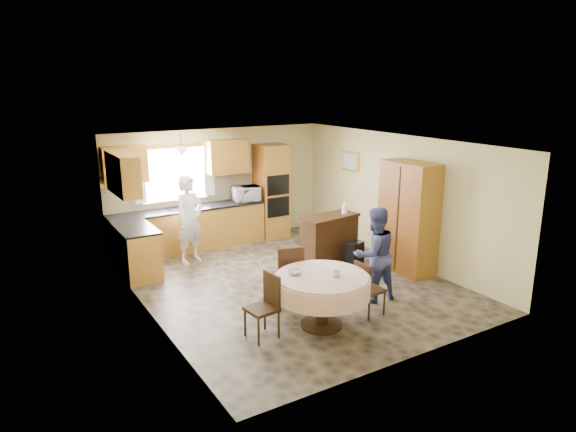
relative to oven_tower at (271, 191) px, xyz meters
The scene contains 36 objects.
floor 3.11m from the oven_tower, 113.15° to the right, with size 5.00×6.00×0.01m, color brown.
ceiling 3.26m from the oven_tower, 113.15° to the right, with size 5.00×6.00×0.01m, color white.
wall_back 1.21m from the oven_tower, 164.91° to the left, with size 5.00×0.02×2.50m, color #CDC284.
wall_front 5.81m from the oven_tower, 101.43° to the right, with size 5.00×0.02×2.50m, color #CDC284.
wall_left 4.54m from the oven_tower, 143.61° to the right, with size 0.02×6.00×2.50m, color #CDC284.
wall_right 3.02m from the oven_tower, 63.35° to the right, with size 0.02×6.00×2.50m, color #CDC284.
window 2.24m from the oven_tower, behind, with size 1.40×0.03×1.10m, color white.
curtain_left 2.97m from the oven_tower, behind, with size 0.22×0.02×1.15m, color white.
curtain_right 1.54m from the oven_tower, behind, with size 0.22×0.02×1.15m, color white.
base_cab_back 2.09m from the oven_tower, behind, with size 3.30×0.60×0.88m, color gold.
counter_back 2.01m from the oven_tower, behind, with size 3.30×0.64×0.04m, color black.
base_cab_left 3.52m from the oven_tower, 165.12° to the right, with size 0.60×1.20×0.88m, color gold.
counter_left 3.47m from the oven_tower, 165.12° to the right, with size 0.64×1.20×0.04m, color black.
backsplash 2.03m from the oven_tower, behind, with size 3.30×0.02×0.55m, color beige.
wall_cab_left 3.31m from the oven_tower, behind, with size 0.85×0.33×0.72m, color #C18B30.
wall_cab_right 1.32m from the oven_tower, behind, with size 0.90×0.33×0.72m, color #C18B30.
wall_cab_side 3.70m from the oven_tower, 165.67° to the right, with size 0.33×1.20×0.72m, color #C18B30.
oven_tower is the anchor object (origin of this frame).
oven_upper 0.37m from the oven_tower, 90.00° to the right, with size 0.56×0.01×0.45m, color black.
oven_lower 0.44m from the oven_tower, 90.00° to the right, with size 0.56×0.01×0.45m, color black.
pendant 2.40m from the oven_tower, behind, with size 0.36×0.36×0.18m, color beige.
sideboard 2.19m from the oven_tower, 86.49° to the right, with size 1.22×0.50×0.87m, color #3D2610.
space_heater 2.74m from the oven_tower, 81.97° to the right, with size 0.35×0.25×0.48m, color black.
cupboard 3.44m from the oven_tower, 71.89° to the right, with size 0.54×1.08×2.07m, color gold.
dining_table 4.66m from the oven_tower, 110.50° to the right, with size 1.39×1.39×0.79m.
chair_left 4.88m from the oven_tower, 120.43° to the right, with size 0.43×0.43×0.91m.
chair_back 3.91m from the oven_tower, 115.43° to the right, with size 0.54×0.54×1.01m.
chair_right 4.51m from the oven_tower, 100.74° to the right, with size 0.40×0.40×0.86m.
framed_picture 1.91m from the oven_tower, 41.93° to the right, with size 0.06×0.53×0.44m.
microwave 0.67m from the oven_tower, behind, with size 0.58×0.39×0.32m, color silver.
person_sink 2.37m from the oven_tower, 162.05° to the right, with size 0.63×0.42×1.73m, color silver.
person_dining 4.02m from the oven_tower, 95.01° to the right, with size 0.76×0.59×1.56m, color #383F7A.
bowl_sideboard 2.10m from the oven_tower, 93.36° to the right, with size 0.23×0.23×0.06m, color #B2B2B2.
bottle_sideboard 2.15m from the oven_tower, 76.72° to the right, with size 0.12×0.12×0.32m, color silver.
cup_table 4.73m from the oven_tower, 108.23° to the right, with size 0.11×0.11×0.09m, color #B2B2B2.
bowl_table 4.54m from the oven_tower, 115.20° to the right, with size 0.21×0.21×0.06m, color #B2B2B2.
Camera 1 is at (-4.46, -7.28, 3.49)m, focal length 32.00 mm.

